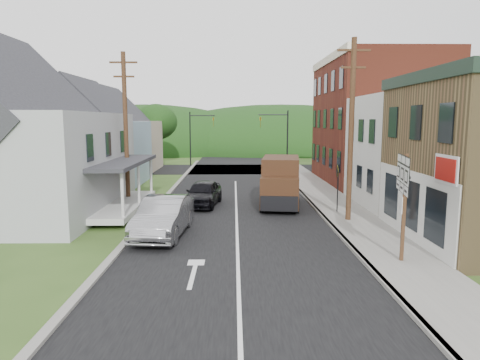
{
  "coord_description": "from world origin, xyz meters",
  "views": [
    {
      "loc": [
        -0.14,
        -17.42,
        5.1
      ],
      "look_at": [
        0.16,
        3.23,
        2.2
      ],
      "focal_mm": 32.0,
      "sensor_mm": 36.0,
      "label": 1
    }
  ],
  "objects_px": {
    "delivery_van": "(280,182)",
    "route_sign_cluster": "(403,192)",
    "dark_sedan": "(203,193)",
    "silver_sedan": "(164,217)",
    "warning_sign": "(337,181)"
  },
  "relations": [
    {
      "from": "delivery_van",
      "to": "route_sign_cluster",
      "type": "bearing_deg",
      "value": -65.55
    },
    {
      "from": "dark_sedan",
      "to": "route_sign_cluster",
      "type": "distance_m",
      "value": 13.26
    },
    {
      "from": "delivery_van",
      "to": "warning_sign",
      "type": "relative_size",
      "value": 2.09
    },
    {
      "from": "dark_sedan",
      "to": "warning_sign",
      "type": "bearing_deg",
      "value": -9.98
    },
    {
      "from": "warning_sign",
      "to": "dark_sedan",
      "type": "bearing_deg",
      "value": 166.49
    },
    {
      "from": "dark_sedan",
      "to": "warning_sign",
      "type": "distance_m",
      "value": 7.9
    },
    {
      "from": "delivery_van",
      "to": "route_sign_cluster",
      "type": "height_order",
      "value": "route_sign_cluster"
    },
    {
      "from": "route_sign_cluster",
      "to": "dark_sedan",
      "type": "bearing_deg",
      "value": 138.08
    },
    {
      "from": "dark_sedan",
      "to": "warning_sign",
      "type": "relative_size",
      "value": 1.71
    },
    {
      "from": "delivery_van",
      "to": "route_sign_cluster",
      "type": "relative_size",
      "value": 1.43
    },
    {
      "from": "route_sign_cluster",
      "to": "silver_sedan",
      "type": "bearing_deg",
      "value": 168.49
    },
    {
      "from": "dark_sedan",
      "to": "delivery_van",
      "type": "bearing_deg",
      "value": 4.83
    },
    {
      "from": "warning_sign",
      "to": "delivery_van",
      "type": "bearing_deg",
      "value": 147.26
    },
    {
      "from": "silver_sedan",
      "to": "warning_sign",
      "type": "xyz_separation_m",
      "value": [
        8.72,
        4.3,
        0.95
      ]
    },
    {
      "from": "silver_sedan",
      "to": "dark_sedan",
      "type": "bearing_deg",
      "value": 84.05
    }
  ]
}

